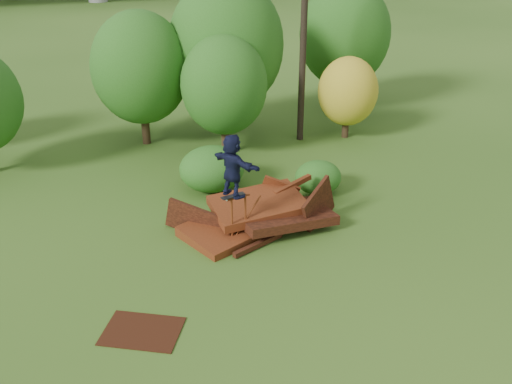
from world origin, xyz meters
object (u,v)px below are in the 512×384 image
object	(u,v)px
skater	(233,166)
flat_plate	(142,331)
scrap_pile	(258,216)
utility_pole	(304,19)

from	to	relation	value
skater	flat_plate	world-z (taller)	skater
scrap_pile	flat_plate	size ratio (longest dim) A/B	3.02
skater	utility_pole	size ratio (longest dim) A/B	0.18
scrap_pile	utility_pole	distance (m)	9.61
flat_plate	utility_pole	xyz separation A→B (m)	(8.84, 10.87, 5.22)
utility_pole	flat_plate	bearing A→B (deg)	-129.11
skater	flat_plate	distance (m)	5.26
scrap_pile	utility_pole	bearing A→B (deg)	57.31
skater	utility_pole	xyz separation A→B (m)	(5.52, 7.69, 2.66)
skater	utility_pole	bearing A→B (deg)	-62.76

